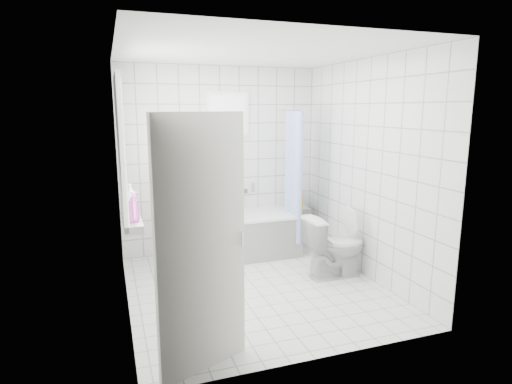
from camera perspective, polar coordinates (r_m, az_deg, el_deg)
name	(u,v)px	position (r m, az deg, el deg)	size (l,w,h in m)	color
ground	(256,288)	(5.02, -0.04, -12.68)	(3.00, 3.00, 0.00)	white
ceiling	(256,51)	(4.63, -0.04, 18.25)	(3.00, 3.00, 0.00)	white
wall_back	(221,161)	(6.07, -4.71, 4.20)	(2.80, 0.02, 2.60)	white
wall_front	(320,205)	(3.30, 8.56, -1.68)	(2.80, 0.02, 2.60)	white
wall_left	(121,183)	(4.40, -17.53, 1.12)	(0.02, 3.00, 2.60)	white
wall_right	(366,170)	(5.27, 14.49, 2.85)	(0.02, 3.00, 2.60)	white
window_left	(123,150)	(4.66, -17.32, 5.39)	(0.01, 0.90, 1.40)	white
window_back	(228,114)	(6.01, -3.76, 10.36)	(0.50, 0.01, 0.50)	white
window_sill	(131,219)	(4.79, -16.28, -3.43)	(0.18, 1.02, 0.08)	white
door	(202,247)	(3.25, -7.18, -7.33)	(0.04, 0.80, 2.00)	silver
bathtub	(241,235)	(5.98, -1.95, -5.78)	(1.55, 0.77, 0.58)	white
partition_wall	(180,208)	(5.63, -10.04, -2.17)	(0.15, 0.85, 1.50)	white
tiled_ledge	(296,226)	(6.54, 5.35, -4.49)	(0.40, 0.24, 0.55)	white
toilet	(335,246)	(5.31, 10.50, -7.12)	(0.43, 0.75, 0.76)	white
curtain_rod	(291,110)	(5.95, 4.74, 10.82)	(0.02, 0.02, 0.80)	silver
shower_curtain	(294,177)	(5.90, 5.11, 2.04)	(0.14, 0.48, 1.78)	#517DEF
tub_faucet	(241,191)	(6.18, -2.02, 0.13)	(0.18, 0.06, 0.06)	silver
sill_bottles	(132,204)	(4.67, -16.22, -1.51)	(0.17, 0.59, 0.32)	white
ledge_bottles	(298,201)	(6.41, 5.68, -1.20)	(0.20, 0.19, 0.25)	#1C33E2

